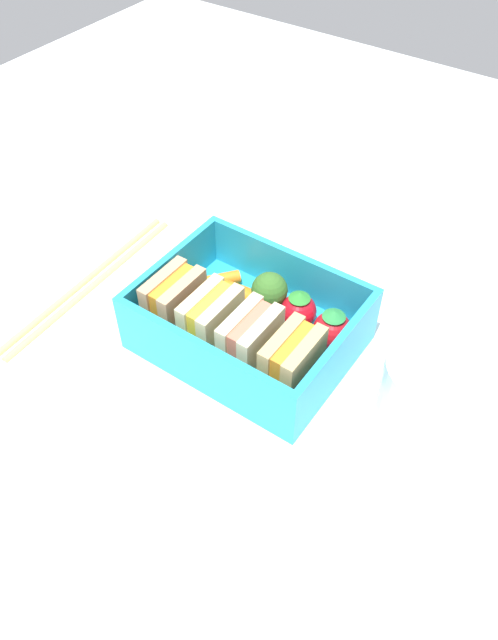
{
  "coord_description": "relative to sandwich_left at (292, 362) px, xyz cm",
  "views": [
    {
      "loc": [
        -20.1,
        28.86,
        39.37
      ],
      "look_at": [
        0.0,
        0.0,
        2.7
      ],
      "focal_mm": 35.0,
      "sensor_mm": 36.0,
      "label": 1
    }
  ],
  "objects": [
    {
      "name": "bento_rim",
      "position": [
        5.66,
        -2.53,
        -0.25
      ],
      "size": [
        16.9,
        13.05,
        4.44
      ],
      "color": "#26A4C8",
      "rests_on": "bento_tray"
    },
    {
      "name": "drinking_glass",
      "position": [
        -9.55,
        -2.86,
        0.02
      ],
      "size": [
        6.7,
        6.7,
        7.38
      ],
      "primitive_type": "cylinder",
      "color": "white",
      "rests_on": "ground_plane"
    },
    {
      "name": "folded_napkin",
      "position": [
        5.45,
        -16.82,
        -3.47
      ],
      "size": [
        13.01,
        11.17,
        0.4
      ],
      "primitive_type": "cube",
      "rotation": [
        0.0,
        0.0,
        0.12
      ],
      "color": "white",
      "rests_on": "ground_plane"
    },
    {
      "name": "carrot_stick_far_left",
      "position": [
        11.63,
        -5.17,
        -1.88
      ],
      "size": [
        4.21,
        4.84,
        1.19
      ],
      "primitive_type": "cylinder",
      "rotation": [
        1.57,
        0.0,
        5.61
      ],
      "color": "orange",
      "rests_on": "bento_tray"
    },
    {
      "name": "bento_tray",
      "position": [
        5.66,
        -2.53,
        -3.07
      ],
      "size": [
        16.9,
        13.05,
        1.2
      ],
      "primitive_type": "cube",
      "color": "#26A4C8",
      "rests_on": "ground_plane"
    },
    {
      "name": "chopstick_pair",
      "position": [
        21.97,
        -0.03,
        -3.32
      ],
      "size": [
        2.7,
        21.72,
        0.7
      ],
      "color": "tan",
      "rests_on": "ground_plane"
    },
    {
      "name": "broccoli_floret",
      "position": [
        5.98,
        -5.52,
        -0.04
      ],
      "size": [
        3.08,
        3.08,
        4.06
      ],
      "color": "#90C672",
      "rests_on": "bento_tray"
    },
    {
      "name": "sandwich_center_left",
      "position": [
        3.78,
        0.0,
        0.0
      ],
      "size": [
        2.96,
        5.06,
        4.95
      ],
      "color": "beige",
      "rests_on": "bento_tray"
    },
    {
      "name": "strawberry_left",
      "position": [
        -0.48,
        -5.37,
        -0.79
      ],
      "size": [
        3.13,
        3.13,
        3.73
      ],
      "color": "red",
      "rests_on": "bento_tray"
    },
    {
      "name": "strawberry_far_left",
      "position": [
        2.88,
        -5.7,
        -0.85
      ],
      "size": [
        3.01,
        3.01,
        3.61
      ],
      "color": "red",
      "rests_on": "bento_tray"
    },
    {
      "name": "sandwich_center",
      "position": [
        7.55,
        0.0,
        0.0
      ],
      "size": [
        2.96,
        5.06,
        4.95
      ],
      "color": "beige",
      "rests_on": "bento_tray"
    },
    {
      "name": "sandwich_left",
      "position": [
        0.0,
        0.0,
        0.0
      ],
      "size": [
        2.96,
        5.06,
        4.95
      ],
      "color": "tan",
      "rests_on": "bento_tray"
    },
    {
      "name": "sandwich_center_right",
      "position": [
        11.33,
        0.0,
        0.0
      ],
      "size": [
        2.96,
        5.06,
        4.95
      ],
      "color": "tan",
      "rests_on": "bento_tray"
    },
    {
      "name": "ground_plane",
      "position": [
        5.66,
        -2.53,
        -4.67
      ],
      "size": [
        120.0,
        120.0,
        2.0
      ],
      "primitive_type": "cube",
      "color": "white"
    },
    {
      "name": "carrot_stick_left",
      "position": [
        8.43,
        -5.26,
        -1.7
      ],
      "size": [
        4.6,
        1.99,
        1.55
      ],
      "primitive_type": "cylinder",
      "rotation": [
        1.57,
        0.0,
        1.67
      ],
      "color": "orange",
      "rests_on": "bento_tray"
    }
  ]
}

